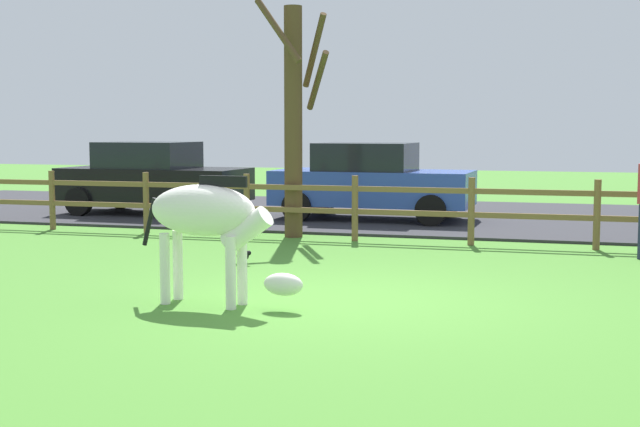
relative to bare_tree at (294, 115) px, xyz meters
The scene contains 8 objects.
ground_plane 6.11m from the bare_tree, 65.87° to the right, with size 60.00×60.00×0.00m, color #47842D.
parking_asphalt 5.15m from the bare_tree, 60.18° to the left, with size 28.00×7.40×0.05m, color #2D2D33.
paddock_fence 2.61m from the bare_tree, ahead, with size 21.69×0.11×1.11m.
bare_tree is the anchor object (origin of this frame).
zebra 6.07m from the bare_tree, 80.93° to the right, with size 1.94×0.58×1.41m.
crow_on_grass 3.78m from the bare_tree, 85.07° to the right, with size 0.21×0.10×0.20m.
parked_car_black 4.98m from the bare_tree, 147.62° to the left, with size 4.06×1.99×1.56m.
parked_car_blue 3.17m from the bare_tree, 75.32° to the left, with size 4.04×1.95×1.56m.
Camera 1 is at (2.37, -9.33, 1.93)m, focal length 49.05 mm.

